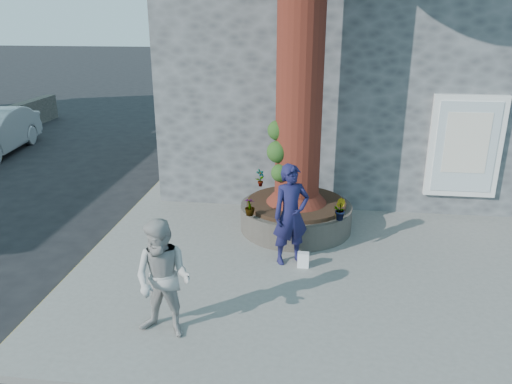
# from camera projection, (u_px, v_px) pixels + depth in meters

# --- Properties ---
(ground) EXTENTS (120.00, 120.00, 0.00)m
(ground) POSITION_uv_depth(u_px,v_px,m) (244.00, 278.00, 8.75)
(ground) COLOR black
(ground) RESTS_ON ground
(pavement) EXTENTS (9.00, 8.00, 0.12)m
(pavement) POSITION_uv_depth(u_px,v_px,m) (329.00, 254.00, 9.48)
(pavement) COLOR slate
(pavement) RESTS_ON ground
(yellow_line) EXTENTS (0.10, 30.00, 0.01)m
(yellow_line) POSITION_uv_depth(u_px,v_px,m) (102.00, 244.00, 10.04)
(yellow_line) COLOR yellow
(yellow_line) RESTS_ON ground
(stone_shop) EXTENTS (10.30, 8.30, 6.30)m
(stone_shop) POSITION_uv_depth(u_px,v_px,m) (368.00, 59.00, 14.09)
(stone_shop) COLOR #474A4C
(stone_shop) RESTS_ON ground
(planter) EXTENTS (2.30, 2.30, 0.60)m
(planter) POSITION_uv_depth(u_px,v_px,m) (296.00, 215.00, 10.38)
(planter) COLOR black
(planter) RESTS_ON pavement
(man) EXTENTS (0.79, 0.69, 1.84)m
(man) POSITION_uv_depth(u_px,v_px,m) (291.00, 215.00, 8.77)
(man) COLOR #17163D
(man) RESTS_ON pavement
(woman) EXTENTS (0.94, 0.79, 1.72)m
(woman) POSITION_uv_depth(u_px,v_px,m) (163.00, 280.00, 6.76)
(woman) COLOR #A7A39F
(woman) RESTS_ON pavement
(shopping_bag) EXTENTS (0.20, 0.12, 0.28)m
(shopping_bag) POSITION_uv_depth(u_px,v_px,m) (303.00, 260.00, 8.83)
(shopping_bag) COLOR white
(shopping_bag) RESTS_ON pavement
(plant_a) EXTENTS (0.24, 0.25, 0.40)m
(plant_a) POSITION_uv_depth(u_px,v_px,m) (260.00, 178.00, 11.10)
(plant_a) COLOR gray
(plant_a) RESTS_ON planter
(plant_b) EXTENTS (0.27, 0.27, 0.41)m
(plant_b) POSITION_uv_depth(u_px,v_px,m) (340.00, 209.00, 9.31)
(plant_b) COLOR gray
(plant_b) RESTS_ON planter
(plant_c) EXTENTS (0.21, 0.21, 0.35)m
(plant_c) POSITION_uv_depth(u_px,v_px,m) (250.00, 207.00, 9.52)
(plant_c) COLOR gray
(plant_c) RESTS_ON planter
(plant_d) EXTENTS (0.27, 0.29, 0.27)m
(plant_d) POSITION_uv_depth(u_px,v_px,m) (340.00, 213.00, 9.33)
(plant_d) COLOR gray
(plant_d) RESTS_ON planter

